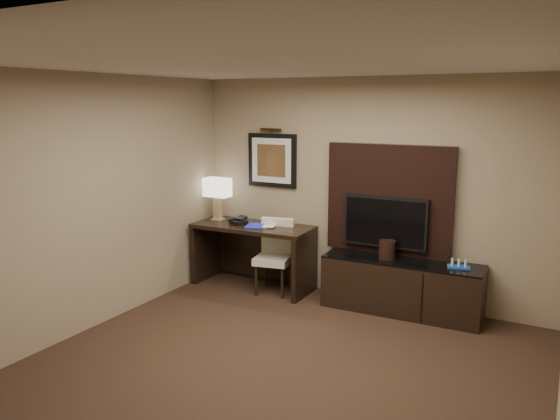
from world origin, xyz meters
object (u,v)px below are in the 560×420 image
Objects in this scene: credenza at (401,286)px; desk_chair at (273,259)px; ice_bucket at (387,250)px; desk_phone at (238,221)px; minibar_tray at (459,264)px; table_lamp at (217,199)px; tv at (385,222)px; desk at (253,256)px.

desk_chair is at bearing -176.95° from credenza.
ice_bucket is (1.44, 0.12, 0.28)m from desk_chair.
desk_phone reaches higher than minibar_tray.
table_lamp is at bearing 178.66° from credenza.
table_lamp is 2.39× the size of minibar_tray.
tv is 0.96m from minibar_tray.
desk_phone reaches higher than ice_bucket.
credenza is 0.71m from minibar_tray.
tv is at bearing 20.96° from desk_phone.
table_lamp is (-2.29, -0.15, 0.10)m from tv.
desk is at bearing -173.64° from tv.
credenza is at bearing -28.05° from tv.
desk is at bearing -180.00° from credenza.
minibar_tray is (3.17, 0.02, -0.45)m from table_lamp.
table_lamp reaches higher than minibar_tray.
credenza is at bearing -0.65° from desk.
ice_bucket is at bearing -6.35° from desk_chair.
minibar_tray is (0.88, -0.13, -0.35)m from tv.
desk is at bearing -178.66° from ice_bucket.
desk is at bearing -4.41° from table_lamp.
desk_chair is at bearing -175.26° from ice_bucket.
tv is at bearing 118.16° from ice_bucket.
desk_chair is (-1.62, -0.13, 0.14)m from credenza.
desk_phone is at bearing -177.18° from ice_bucket.
desk_phone is (-2.15, -0.11, 0.57)m from credenza.
desk_chair is 2.26m from minibar_tray.
ice_bucket is at bearing 16.38° from desk_phone.
credenza is 1.63m from desk_chair.
table_lamp is 3.20m from minibar_tray.
desk_phone is (-0.53, 0.02, 0.43)m from desk_chair.
credenza is 7.63× the size of minibar_tray.
tv is 4.68× the size of ice_bucket.
desk is 8.40× the size of desk_phone.
table_lamp reaches higher than credenza.
credenza is at bearing -178.91° from minibar_tray.
credenza is 0.46m from ice_bucket.
minibar_tray is at bearing -0.74° from desk.
desk reaches higher than credenza.
credenza is 3.20× the size of table_lamp.
table_lamp is at bearing 179.92° from ice_bucket.
table_lamp is 2.65× the size of ice_bucket.
desk_chair is 1.59× the size of table_lamp.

